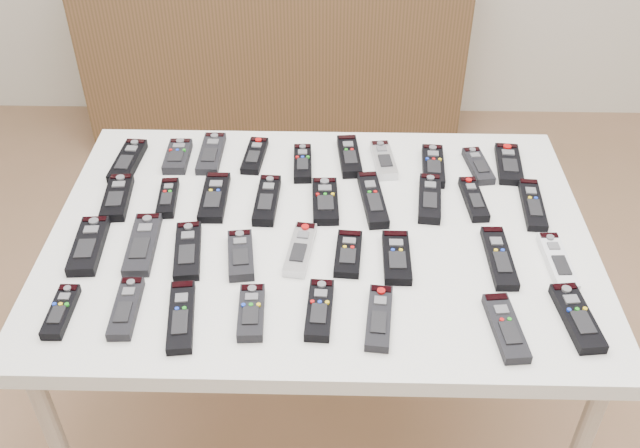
{
  "coord_description": "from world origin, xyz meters",
  "views": [
    {
      "loc": [
        -0.04,
        -1.23,
        1.83
      ],
      "look_at": [
        -0.07,
        0.05,
        0.8
      ],
      "focal_mm": 40.0,
      "sensor_mm": 36.0,
      "label": 1
    }
  ],
  "objects_px": {
    "remote_26": "(499,258)",
    "remote_35": "(577,317)",
    "remote_0": "(128,161)",
    "remote_15": "(373,200)",
    "remote_5": "(349,156)",
    "remote_7": "(433,166)",
    "table": "(320,250)",
    "remote_12": "(214,197)",
    "remote_1": "(178,156)",
    "remote_22": "(241,255)",
    "remote_34": "(506,328)",
    "remote_18": "(532,205)",
    "remote_16": "(430,199)",
    "remote_27": "(557,261)",
    "remote_19": "(89,246)",
    "remote_24": "(348,254)",
    "remote_17": "(474,199)",
    "remote_20": "(143,244)",
    "remote_13": "(267,200)",
    "remote_14": "(325,201)",
    "remote_29": "(126,308)",
    "remote_25": "(397,257)",
    "remote_33": "(379,318)",
    "remote_10": "(117,198)",
    "remote_23": "(300,249)",
    "remote_3": "(255,156)",
    "remote_8": "(478,166)",
    "remote_6": "(384,160)",
    "remote_11": "(168,198)",
    "remote_2": "(211,153)",
    "remote_9": "(509,164)",
    "remote_21": "(188,251)",
    "remote_32": "(319,310)",
    "sideboard": "(275,51)",
    "remote_30": "(181,316)",
    "remote_31": "(251,312)"
  },
  "relations": [
    {
      "from": "remote_6",
      "to": "remote_34",
      "type": "bearing_deg",
      "value": -76.91
    },
    {
      "from": "remote_19",
      "to": "remote_24",
      "type": "bearing_deg",
      "value": -5.19
    },
    {
      "from": "remote_9",
      "to": "remote_11",
      "type": "height_order",
      "value": "remote_11"
    },
    {
      "from": "remote_15",
      "to": "remote_18",
      "type": "bearing_deg",
      "value": -8.09
    },
    {
      "from": "remote_10",
      "to": "remote_23",
      "type": "height_order",
      "value": "remote_10"
    },
    {
      "from": "remote_1",
      "to": "remote_22",
      "type": "distance_m",
      "value": 0.45
    },
    {
      "from": "remote_14",
      "to": "remote_29",
      "type": "bearing_deg",
      "value": -139.47
    },
    {
      "from": "remote_15",
      "to": "remote_34",
      "type": "bearing_deg",
      "value": -66.13
    },
    {
      "from": "remote_7",
      "to": "remote_27",
      "type": "relative_size",
      "value": 0.96
    },
    {
      "from": "remote_0",
      "to": "remote_22",
      "type": "xyz_separation_m",
      "value": [
        0.34,
        -0.37,
        0.0
      ]
    },
    {
      "from": "remote_25",
      "to": "remote_24",
      "type": "bearing_deg",
      "value": 174.55
    },
    {
      "from": "remote_33",
      "to": "remote_34",
      "type": "relative_size",
      "value": 0.98
    },
    {
      "from": "remote_12",
      "to": "remote_15",
      "type": "bearing_deg",
      "value": -1.45
    },
    {
      "from": "remote_7",
      "to": "remote_14",
      "type": "relative_size",
      "value": 1.02
    },
    {
      "from": "remote_30",
      "to": "remote_15",
      "type": "bearing_deg",
      "value": 37.88
    },
    {
      "from": "remote_9",
      "to": "remote_20",
      "type": "relative_size",
      "value": 0.85
    },
    {
      "from": "remote_20",
      "to": "remote_16",
      "type": "bearing_deg",
      "value": 12.61
    },
    {
      "from": "remote_0",
      "to": "remote_15",
      "type": "distance_m",
      "value": 0.65
    },
    {
      "from": "remote_17",
      "to": "remote_15",
      "type": "bearing_deg",
      "value": 177.59
    },
    {
      "from": "remote_5",
      "to": "remote_7",
      "type": "xyz_separation_m",
      "value": [
        0.22,
        -0.04,
        0.0
      ]
    },
    {
      "from": "remote_33",
      "to": "remote_13",
      "type": "bearing_deg",
      "value": 129.31
    },
    {
      "from": "remote_27",
      "to": "remote_15",
      "type": "bearing_deg",
      "value": 149.28
    },
    {
      "from": "remote_6",
      "to": "remote_11",
      "type": "height_order",
      "value": "remote_6"
    },
    {
      "from": "remote_12",
      "to": "remote_32",
      "type": "xyz_separation_m",
      "value": [
        0.27,
        -0.38,
        0.0
      ]
    },
    {
      "from": "remote_3",
      "to": "remote_8",
      "type": "height_order",
      "value": "remote_8"
    },
    {
      "from": "remote_34",
      "to": "remote_12",
      "type": "bearing_deg",
      "value": 140.73
    },
    {
      "from": "remote_2",
      "to": "remote_19",
      "type": "xyz_separation_m",
      "value": [
        -0.22,
        -0.39,
        0.0
      ]
    },
    {
      "from": "table",
      "to": "remote_12",
      "type": "bearing_deg",
      "value": 156.85
    },
    {
      "from": "remote_3",
      "to": "remote_31",
      "type": "height_order",
      "value": "remote_31"
    },
    {
      "from": "table",
      "to": "remote_22",
      "type": "distance_m",
      "value": 0.21
    },
    {
      "from": "remote_26",
      "to": "remote_35",
      "type": "xyz_separation_m",
      "value": [
        0.12,
        -0.18,
        0.0
      ]
    },
    {
      "from": "remote_22",
      "to": "remote_32",
      "type": "xyz_separation_m",
      "value": [
        0.18,
        -0.16,
        -0.0
      ]
    },
    {
      "from": "remote_23",
      "to": "remote_32",
      "type": "bearing_deg",
      "value": -68.23
    },
    {
      "from": "remote_17",
      "to": "remote_21",
      "type": "height_order",
      "value": "remote_17"
    },
    {
      "from": "table",
      "to": "remote_33",
      "type": "height_order",
      "value": "remote_33"
    },
    {
      "from": "remote_20",
      "to": "remote_23",
      "type": "relative_size",
      "value": 1.18
    },
    {
      "from": "remote_6",
      "to": "remote_0",
      "type": "bearing_deg",
      "value": 174.98
    },
    {
      "from": "remote_11",
      "to": "remote_23",
      "type": "distance_m",
      "value": 0.38
    },
    {
      "from": "remote_23",
      "to": "remote_25",
      "type": "xyz_separation_m",
      "value": [
        0.21,
        -0.02,
        0.0
      ]
    },
    {
      "from": "remote_13",
      "to": "remote_30",
      "type": "xyz_separation_m",
      "value": [
        -0.14,
        -0.39,
        -0.0
      ]
    },
    {
      "from": "remote_16",
      "to": "remote_27",
      "type": "height_order",
      "value": "remote_16"
    },
    {
      "from": "sideboard",
      "to": "remote_17",
      "type": "height_order",
      "value": "sideboard"
    },
    {
      "from": "remote_17",
      "to": "remote_20",
      "type": "height_order",
      "value": "same"
    },
    {
      "from": "remote_8",
      "to": "remote_3",
      "type": "bearing_deg",
      "value": 168.19
    },
    {
      "from": "sideboard",
      "to": "remote_19",
      "type": "bearing_deg",
      "value": -103.48
    },
    {
      "from": "remote_0",
      "to": "remote_26",
      "type": "height_order",
      "value": "remote_0"
    },
    {
      "from": "remote_0",
      "to": "remote_13",
      "type": "xyz_separation_m",
      "value": [
        0.38,
        -0.16,
        0.0
      ]
    },
    {
      "from": "remote_13",
      "to": "remote_23",
      "type": "bearing_deg",
      "value": -61.56
    },
    {
      "from": "remote_5",
      "to": "remote_30",
      "type": "distance_m",
      "value": 0.68
    },
    {
      "from": "remote_35",
      "to": "remote_24",
      "type": "bearing_deg",
      "value": 151.42
    }
  ]
}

